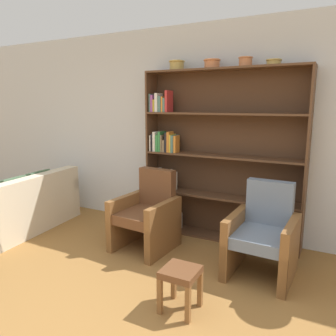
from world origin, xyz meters
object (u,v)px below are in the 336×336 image
bookshelf (208,159)px  footstool (180,278)px  bowl_sage (212,63)px  couch (22,209)px  bowl_stoneware (274,62)px  bowl_olive (177,65)px  armchair_cushioned (263,236)px  armchair_leather (147,215)px  bowl_copper (246,61)px

bookshelf → footstool: bearing=-76.6°
bowl_sage → couch: 3.24m
couch → bowl_sage: bearing=-73.3°
bowl_stoneware → bookshelf: bearing=178.0°
bowl_olive → armchair_cushioned: bearing=-26.8°
couch → bowl_olive: bearing=-68.5°
bowl_sage → armchair_cushioned: bowl_sage is taller
bookshelf → couch: 2.69m
armchair_leather → footstool: (0.91, -0.96, -0.11)m
couch → footstool: couch is taller
bowl_olive → bowl_sage: bowl_olive is taller
bowl_olive → bookshelf: bearing=3.3°
bowl_sage → bowl_copper: bearing=0.0°
bowl_olive → bowl_stoneware: bowl_olive is taller
armchair_leather → bowl_copper: bearing=-140.2°
bowl_sage → footstool: bearing=-77.2°
bookshelf → footstool: (0.39, -1.65, -0.74)m
bowl_copper → armchair_leather: bowl_copper is taller
armchair_leather → armchair_cushioned: bearing=-175.4°
bookshelf → bowl_stoneware: (0.75, -0.03, 1.16)m
armchair_leather → bowl_sage: bearing=-124.3°
bowl_olive → bowl_copper: 0.89m
couch → footstool: 2.85m
bowl_stoneware → bowl_olive: bearing=180.0°
couch → footstool: size_ratio=4.39×
bowl_sage → armchair_leather: (-0.54, -0.67, -1.81)m
armchair_cushioned → bowl_stoneware: bearing=-77.8°
bowl_sage → armchair_cushioned: size_ratio=0.22×
bookshelf → footstool: size_ratio=5.70×
armchair_cushioned → footstool: armchair_cushioned is taller
bookshelf → armchair_cushioned: (0.87, -0.70, -0.63)m
bowl_sage → bowl_copper: (0.41, 0.00, 0.00)m
bowl_stoneware → armchair_cushioned: size_ratio=0.19×
bookshelf → bowl_copper: bearing=-3.4°
bowl_stoneware → footstool: bearing=-102.5°
bowl_copper → footstool: (-0.04, -1.63, -1.93)m
bowl_stoneware → footstool: 2.53m
armchair_leather → footstool: 1.33m
bowl_sage → armchair_cushioned: 2.11m
couch → bowl_stoneware: bearing=-78.1°
bookshelf → bowl_sage: size_ratio=10.36×
armchair_leather → armchair_cushioned: 1.39m
bowl_copper → footstool: bowl_copper is taller
bowl_copper → couch: size_ratio=0.10×
bookshelf → bowl_sage: bearing=-46.0°
bowl_olive → bowl_sage: (0.48, -0.00, -0.01)m
bowl_copper → armchair_cushioned: bowl_copper is taller
bowl_olive → bowl_copper: (0.89, -0.00, -0.01)m
bowl_sage → bowl_stoneware: 0.73m
bowl_copper → armchair_cushioned: size_ratio=0.18×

